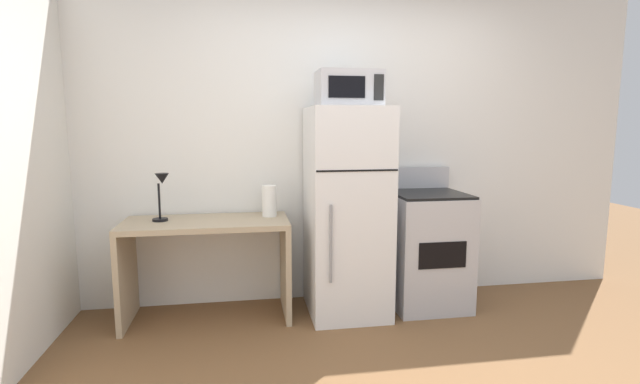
{
  "coord_description": "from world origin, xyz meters",
  "views": [
    {
      "loc": [
        -0.86,
        -2.1,
        1.44
      ],
      "look_at": [
        -0.33,
        1.1,
        0.98
      ],
      "focal_mm": 26.04,
      "sensor_mm": 36.0,
      "label": 1
    }
  ],
  "objects_px": {
    "desk_lamp": "(161,189)",
    "refrigerator": "(347,212)",
    "paper_towel_roll": "(269,201)",
    "desk": "(207,250)",
    "microwave": "(348,89)",
    "oven_range": "(426,248)"
  },
  "relations": [
    {
      "from": "desk",
      "to": "refrigerator",
      "type": "xyz_separation_m",
      "value": [
        1.05,
        -0.05,
        0.26
      ]
    },
    {
      "from": "desk",
      "to": "paper_towel_roll",
      "type": "xyz_separation_m",
      "value": [
        0.47,
        0.09,
        0.34
      ]
    },
    {
      "from": "paper_towel_roll",
      "to": "oven_range",
      "type": "bearing_deg",
      "value": -4.78
    },
    {
      "from": "microwave",
      "to": "oven_range",
      "type": "relative_size",
      "value": 0.42
    },
    {
      "from": "oven_range",
      "to": "desk_lamp",
      "type": "bearing_deg",
      "value": 178.81
    },
    {
      "from": "paper_towel_roll",
      "to": "microwave",
      "type": "xyz_separation_m",
      "value": [
        0.58,
        -0.15,
        0.84
      ]
    },
    {
      "from": "desk_lamp",
      "to": "paper_towel_roll",
      "type": "bearing_deg",
      "value": 4.56
    },
    {
      "from": "desk_lamp",
      "to": "oven_range",
      "type": "distance_m",
      "value": 2.1
    },
    {
      "from": "desk_lamp",
      "to": "refrigerator",
      "type": "height_order",
      "value": "refrigerator"
    },
    {
      "from": "refrigerator",
      "to": "oven_range",
      "type": "relative_size",
      "value": 1.44
    },
    {
      "from": "desk",
      "to": "refrigerator",
      "type": "bearing_deg",
      "value": -2.54
    },
    {
      "from": "refrigerator",
      "to": "microwave",
      "type": "bearing_deg",
      "value": -89.69
    },
    {
      "from": "microwave",
      "to": "oven_range",
      "type": "distance_m",
      "value": 1.41
    },
    {
      "from": "desk",
      "to": "microwave",
      "type": "relative_size",
      "value": 2.62
    },
    {
      "from": "desk",
      "to": "oven_range",
      "type": "bearing_deg",
      "value": -0.64
    },
    {
      "from": "paper_towel_roll",
      "to": "refrigerator",
      "type": "relative_size",
      "value": 0.15
    },
    {
      "from": "desk_lamp",
      "to": "refrigerator",
      "type": "bearing_deg",
      "value": -2.93
    },
    {
      "from": "paper_towel_roll",
      "to": "microwave",
      "type": "bearing_deg",
      "value": -14.78
    },
    {
      "from": "desk_lamp",
      "to": "refrigerator",
      "type": "relative_size",
      "value": 0.22
    },
    {
      "from": "refrigerator",
      "to": "microwave",
      "type": "xyz_separation_m",
      "value": [
        0.0,
        -0.02,
        0.92
      ]
    },
    {
      "from": "desk_lamp",
      "to": "microwave",
      "type": "height_order",
      "value": "microwave"
    },
    {
      "from": "paper_towel_roll",
      "to": "desk",
      "type": "bearing_deg",
      "value": -169.78
    }
  ]
}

